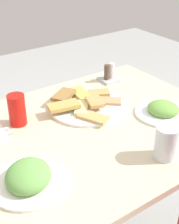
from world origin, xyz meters
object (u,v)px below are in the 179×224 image
(salad_plate_rice, at_px, (163,110))
(soda_can, at_px, (17,110))
(drinking_glass, at_px, (166,142))
(condiment_caddy, at_px, (109,75))
(salad_plate_greens, at_px, (28,177))
(dining_table, at_px, (91,147))
(pide_platter, at_px, (86,104))

(salad_plate_rice, bearing_deg, soda_can, -27.67)
(drinking_glass, bearing_deg, salad_plate_rice, -135.19)
(salad_plate_rice, height_order, condiment_caddy, condiment_caddy)
(drinking_glass, distance_m, condiment_caddy, 0.63)
(salad_plate_greens, height_order, drinking_glass, drinking_glass)
(salad_plate_greens, xyz_separation_m, soda_can, (-0.11, -0.33, 0.04))
(drinking_glass, bearing_deg, salad_plate_greens, -18.40)
(soda_can, height_order, condiment_caddy, soda_can)
(dining_table, bearing_deg, drinking_glass, 107.55)
(pide_platter, bearing_deg, soda_can, -8.11)
(dining_table, xyz_separation_m, condiment_caddy, (-0.32, -0.30, 0.12))
(salad_plate_greens, distance_m, soda_can, 0.35)
(condiment_caddy, bearing_deg, dining_table, 42.97)
(dining_table, bearing_deg, soda_can, -39.66)
(pide_platter, height_order, condiment_caddy, condiment_caddy)
(salad_plate_greens, distance_m, salad_plate_rice, 0.63)
(dining_table, bearing_deg, salad_plate_greens, 24.09)
(salad_plate_rice, relative_size, drinking_glass, 1.95)
(dining_table, relative_size, salad_plate_rice, 4.77)
(drinking_glass, height_order, condiment_caddy, drinking_glass)
(soda_can, bearing_deg, dining_table, 140.34)
(dining_table, xyz_separation_m, drinking_glass, (-0.09, 0.29, 0.15))
(pide_platter, height_order, drinking_glass, drinking_glass)
(salad_plate_greens, bearing_deg, dining_table, -155.91)
(dining_table, distance_m, drinking_glass, 0.34)
(condiment_caddy, bearing_deg, pide_platter, 32.37)
(dining_table, distance_m, salad_plate_rice, 0.32)
(dining_table, distance_m, salad_plate_greens, 0.38)
(salad_plate_greens, bearing_deg, pide_platter, -144.40)
(soda_can, distance_m, drinking_glass, 0.56)
(dining_table, height_order, salad_plate_rice, salad_plate_rice)
(salad_plate_rice, bearing_deg, pide_platter, -45.32)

